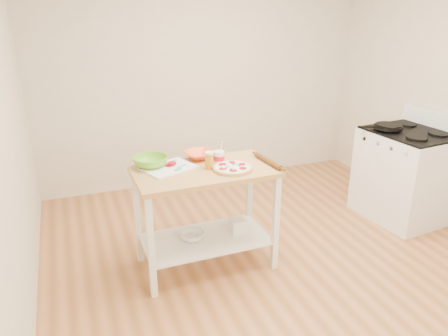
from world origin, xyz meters
TOP-DOWN VIEW (x-y plane):
  - room_shell at (0.00, 0.00)m, footprint 4.04×4.54m
  - prep_island at (-0.61, 0.36)m, footprint 1.16×0.65m
  - gas_stove at (1.64, 0.52)m, footprint 0.80×0.90m
  - skillet at (1.44, 0.65)m, footprint 0.44×0.29m
  - pizza at (-0.40, 0.27)m, footprint 0.32×0.32m
  - cutting_board at (-0.88, 0.48)m, footprint 0.48×0.42m
  - spatula at (-0.80, 0.42)m, footprint 0.13×0.12m
  - knife at (-0.94, 0.53)m, footprint 0.25×0.14m
  - orange_bowl at (-0.57, 0.62)m, footprint 0.29×0.29m
  - green_bowl at (-1.01, 0.56)m, footprint 0.28×0.28m
  - beer_pint at (-0.57, 0.36)m, footprint 0.07×0.07m
  - yogurt_tub at (-0.46, 0.43)m, footprint 0.09×0.09m
  - rolling_pin at (-0.07, 0.29)m, footprint 0.08×0.37m
  - shelf_glass_bowl at (-0.72, 0.38)m, footprint 0.23×0.23m
  - shelf_bin at (-0.31, 0.37)m, footprint 0.12×0.12m

SIDE VIEW (x-z plane):
  - shelf_glass_bowl at x=-0.72m, z-range 0.26..0.33m
  - shelf_bin at x=-0.31m, z-range 0.26..0.38m
  - gas_stove at x=1.64m, z-range -0.08..1.03m
  - prep_island at x=-0.61m, z-range 0.20..1.10m
  - cutting_board at x=-0.88m, z-range 0.89..0.93m
  - pizza at x=-0.40m, z-range 0.89..0.94m
  - spatula at x=-0.80m, z-range 0.91..0.92m
  - knife at x=-0.94m, z-range 0.91..0.92m
  - rolling_pin at x=-0.07m, z-range 0.90..0.94m
  - orange_bowl at x=-0.57m, z-range 0.90..0.96m
  - green_bowl at x=-1.01m, z-range 0.90..0.99m
  - yogurt_tub at x=-0.46m, z-range 0.86..1.05m
  - beer_pint at x=-0.57m, z-range 0.90..1.04m
  - skillet at x=1.44m, z-range 0.96..0.99m
  - room_shell at x=0.00m, z-range -0.02..2.72m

